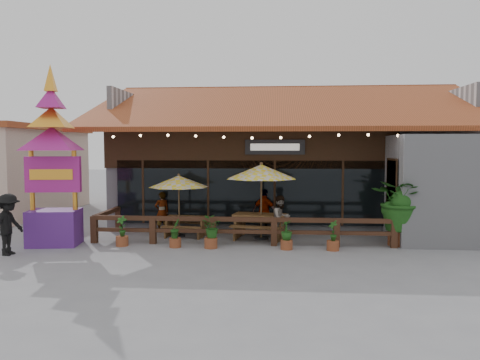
# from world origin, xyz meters

# --- Properties ---
(ground) EXTENTS (100.00, 100.00, 0.00)m
(ground) POSITION_xyz_m (0.00, 0.00, 0.00)
(ground) COLOR gray
(ground) RESTS_ON ground
(restaurant_building) EXTENTS (15.50, 14.73, 6.09)m
(restaurant_building) POSITION_xyz_m (0.26, 6.61, 2.21)
(restaurant_building) COLOR #BBBBC1
(restaurant_building) RESTS_ON ground
(patio_railing) EXTENTS (10.00, 2.60, 0.92)m
(patio_railing) POSITION_xyz_m (-2.25, -0.27, 0.61)
(patio_railing) COLOR #472B19
(patio_railing) RESTS_ON ground
(umbrella_left) EXTENTS (2.68, 2.68, 2.26)m
(umbrella_left) POSITION_xyz_m (-3.90, 0.80, 1.97)
(umbrella_left) COLOR brown
(umbrella_left) RESTS_ON ground
(umbrella_right) EXTENTS (3.25, 3.25, 2.68)m
(umbrella_right) POSITION_xyz_m (-0.96, 0.62, 2.34)
(umbrella_right) COLOR brown
(umbrella_right) RESTS_ON ground
(picnic_table_left) EXTENTS (1.59, 1.41, 0.71)m
(picnic_table_left) POSITION_xyz_m (-3.66, 0.91, 0.48)
(picnic_table_left) COLOR brown
(picnic_table_left) RESTS_ON ground
(picnic_table_right) EXTENTS (2.04, 1.85, 0.86)m
(picnic_table_right) POSITION_xyz_m (-1.01, 0.68, 0.58)
(picnic_table_right) COLOR brown
(picnic_table_right) RESTS_ON ground
(thai_sign_tower) EXTENTS (2.63, 2.63, 6.28)m
(thai_sign_tower) POSITION_xyz_m (-7.64, -0.96, 3.32)
(thai_sign_tower) COLOR #56227D
(thai_sign_tower) RESTS_ON ground
(tropical_plant) EXTENTS (2.30, 2.39, 2.55)m
(tropical_plant) POSITION_xyz_m (3.55, -0.13, 1.46)
(tropical_plant) COLOR brown
(tropical_plant) RESTS_ON ground
(diner_a) EXTENTS (0.66, 0.60, 1.52)m
(diner_a) POSITION_xyz_m (-4.74, 1.66, 0.76)
(diner_a) COLOR #321B10
(diner_a) RESTS_ON ground
(diner_b) EXTENTS (0.96, 0.96, 1.57)m
(diner_b) POSITION_xyz_m (-0.27, 0.18, 0.78)
(diner_b) COLOR #321B10
(diner_b) RESTS_ON ground
(diner_c) EXTENTS (1.04, 0.78, 1.64)m
(diner_c) POSITION_xyz_m (-0.87, 1.62, 0.82)
(diner_c) COLOR #321B10
(diner_c) RESTS_ON ground
(pedestrian) EXTENTS (0.76, 1.23, 1.82)m
(pedestrian) POSITION_xyz_m (-8.34, -2.43, 0.91)
(pedestrian) COLOR black
(pedestrian) RESTS_ON ground
(planter_a) EXTENTS (0.40, 0.40, 0.98)m
(planter_a) POSITION_xyz_m (-5.40, -0.93, 0.41)
(planter_a) COLOR brown
(planter_a) RESTS_ON ground
(planter_b) EXTENTS (0.37, 0.40, 0.92)m
(planter_b) POSITION_xyz_m (-3.65, -0.99, 0.41)
(planter_b) COLOR brown
(planter_b) RESTS_ON ground
(planter_c) EXTENTS (0.67, 0.59, 1.01)m
(planter_c) POSITION_xyz_m (-2.49, -1.02, 0.57)
(planter_c) COLOR brown
(planter_c) RESTS_ON ground
(planter_d) EXTENTS (0.48, 0.48, 0.92)m
(planter_d) POSITION_xyz_m (-0.10, -1.02, 0.44)
(planter_d) COLOR brown
(planter_d) RESTS_ON ground
(planter_e) EXTENTS (0.38, 0.40, 0.94)m
(planter_e) POSITION_xyz_m (1.32, -1.06, 0.40)
(planter_e) COLOR brown
(planter_e) RESTS_ON ground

